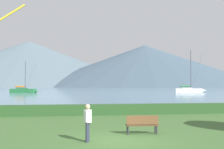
% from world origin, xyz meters
% --- Properties ---
extents(ground_plane, '(1000.00, 1000.00, 0.00)m').
position_xyz_m(ground_plane, '(0.00, 0.00, 0.00)').
color(ground_plane, '#3D602D').
extents(harbor_water, '(320.00, 246.00, 0.00)m').
position_xyz_m(harbor_water, '(0.00, 137.00, 0.00)').
color(harbor_water, slate).
rests_on(harbor_water, ground_plane).
extents(hedge_line, '(80.00, 1.20, 0.84)m').
position_xyz_m(hedge_line, '(0.00, 11.00, 0.42)').
color(hedge_line, '#284C23').
rests_on(hedge_line, ground_plane).
extents(sailboat_slip_1, '(8.55, 4.76, 9.12)m').
position_xyz_m(sailboat_slip_1, '(-15.10, 75.10, 0.69)').
color(sailboat_slip_1, '#236B38').
rests_on(sailboat_slip_1, harbor_water).
extents(sailboat_slip_3, '(9.04, 5.05, 12.78)m').
position_xyz_m(sailboat_slip_3, '(33.77, 70.33, 0.76)').
color(sailboat_slip_3, white).
rests_on(sailboat_slip_3, harbor_water).
extents(park_bench_near_path, '(1.64, 0.58, 0.95)m').
position_xyz_m(park_bench_near_path, '(1.48, 1.36, 0.53)').
color(park_bench_near_path, brown).
rests_on(park_bench_near_path, ground_plane).
extents(person_standing_walker, '(0.36, 0.55, 1.65)m').
position_xyz_m(person_standing_walker, '(-1.38, -0.20, 0.97)').
color(person_standing_walker, '#2D3347').
rests_on(person_standing_walker, ground_plane).
extents(distant_hill_west_ridge, '(285.56, 285.56, 54.37)m').
position_xyz_m(distant_hill_west_ridge, '(-48.97, 350.20, 27.18)').
color(distant_hill_west_ridge, slate).
rests_on(distant_hill_west_ridge, ground_plane).
extents(distant_hill_central_peak, '(238.94, 238.94, 43.85)m').
position_xyz_m(distant_hill_central_peak, '(78.13, 288.11, 21.93)').
color(distant_hill_central_peak, '#425666').
rests_on(distant_hill_central_peak, ground_plane).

